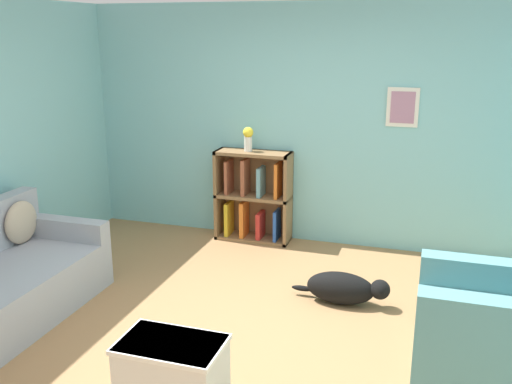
% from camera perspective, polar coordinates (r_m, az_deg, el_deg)
% --- Properties ---
extents(ground_plane, '(14.00, 14.00, 0.00)m').
position_cam_1_polar(ground_plane, '(4.64, -1.54, -13.88)').
color(ground_plane, '#997047').
extents(wall_back, '(5.60, 0.13, 2.60)m').
position_cam_1_polar(wall_back, '(6.28, 5.18, 6.60)').
color(wall_back, '#7AB7BC').
rests_on(wall_back, ground_plane).
extents(bookshelf, '(0.84, 0.30, 1.02)m').
position_cam_1_polar(bookshelf, '(6.41, -0.26, -0.54)').
color(bookshelf, olive).
rests_on(bookshelf, ground_plane).
extents(recliner_chair, '(1.02, 0.87, 1.00)m').
position_cam_1_polar(recliner_chair, '(4.41, 23.37, -11.89)').
color(recliner_chair, slate).
rests_on(recliner_chair, ground_plane).
extents(coffee_table, '(0.66, 0.43, 0.43)m').
position_cam_1_polar(coffee_table, '(3.83, -8.40, -17.20)').
color(coffee_table, silver).
rests_on(coffee_table, ground_plane).
extents(dog, '(0.87, 0.26, 0.29)m').
position_cam_1_polar(dog, '(5.08, 8.79, -9.48)').
color(dog, black).
rests_on(dog, ground_plane).
extents(vase, '(0.12, 0.12, 0.27)m').
position_cam_1_polar(vase, '(6.25, -0.79, 5.46)').
color(vase, silver).
rests_on(vase, bookshelf).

